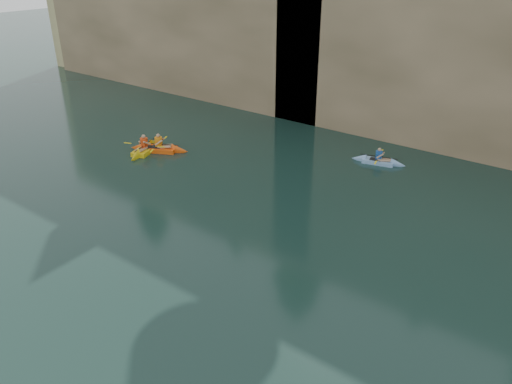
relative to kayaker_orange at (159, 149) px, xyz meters
The scene contains 8 objects.
cliff 21.54m from the kayaker_orange, 56.28° to the left, with size 70.00×16.00×12.00m, color tan.
cliff_slab_west 13.97m from the kayaker_orange, 130.76° to the left, with size 26.00×2.40×10.56m, color tan.
cliff_slab_center 17.62m from the kayaker_orange, 36.08° to the left, with size 24.00×2.40×11.40m, color tan.
sea_cave_west 11.41m from the kayaker_orange, 125.20° to the left, with size 4.50×1.00×4.00m, color black.
sea_cave_center 11.96m from the kayaker_orange, 50.76° to the left, with size 3.50×1.00×3.20m, color black.
kayaker_orange is the anchor object (origin of this frame).
kayaker_yellow 0.76m from the kayaker_orange, 132.72° to the right, with size 2.28×3.05×1.22m.
kayaker_ltblue_mid 11.51m from the kayaker_orange, 28.65° to the left, with size 2.81×2.05×1.04m.
Camera 1 is at (7.70, -4.07, 9.84)m, focal length 35.00 mm.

